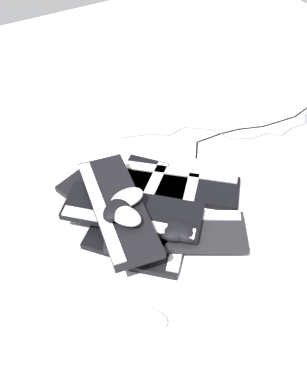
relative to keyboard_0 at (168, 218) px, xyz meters
name	(u,v)px	position (x,y,z in m)	size (l,w,h in m)	color
ground_plane	(151,219)	(-0.03, -0.05, -0.01)	(3.20, 3.20, 0.00)	silver
keyboard_0	(168,218)	(0.00, 0.00, 0.00)	(0.43, 0.41, 0.03)	black
keyboard_1	(177,185)	(-0.12, 0.10, 0.00)	(0.40, 0.43, 0.03)	black
keyboard_2	(129,203)	(-0.12, -0.08, 0.00)	(0.40, 0.43, 0.03)	black
keyboard_3	(118,207)	(-0.10, -0.14, 0.03)	(0.46, 0.30, 0.03)	black
keyboard_4	(132,212)	(-0.03, -0.11, 0.06)	(0.41, 0.43, 0.03)	black
keyboard_5	(117,207)	(-0.05, -0.16, 0.09)	(0.46, 0.22, 0.03)	black
keyboard_6	(176,231)	(0.08, -0.02, 0.03)	(0.35, 0.46, 0.03)	black
mouse_0	(127,198)	(-0.04, -0.13, 0.13)	(0.11, 0.07, 0.04)	silver
mouse_1	(179,232)	(0.11, -0.03, 0.07)	(0.11, 0.07, 0.04)	black
mouse_2	(125,215)	(0.02, -0.16, 0.13)	(0.11, 0.07, 0.04)	#B7B7BC
mouse_3	(180,231)	(0.11, -0.02, 0.07)	(0.11, 0.07, 0.04)	black
mouse_4	(117,209)	(-0.02, -0.17, 0.13)	(0.11, 0.07, 0.04)	black
mouse_5	(148,319)	(0.28, -0.23, 0.01)	(0.11, 0.07, 0.04)	silver
cable_0	(266,120)	(-0.26, 0.63, -0.01)	(0.14, 0.77, 0.01)	black
cable_1	(226,131)	(-0.28, 0.44, -0.01)	(0.31, 0.75, 0.01)	#59595B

